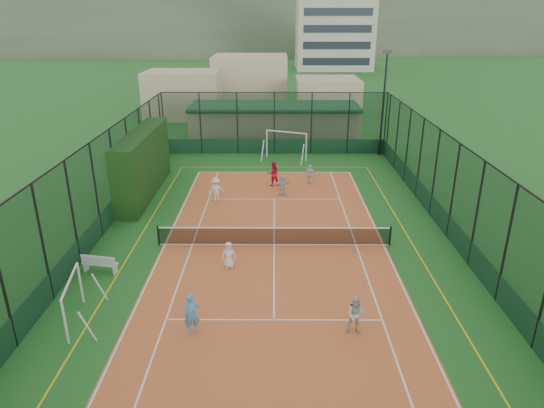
{
  "coord_description": "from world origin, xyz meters",
  "views": [
    {
      "loc": [
        0.0,
        -21.87,
        10.87
      ],
      "look_at": [
        -0.12,
        2.56,
        1.2
      ],
      "focal_mm": 32.0,
      "sensor_mm": 36.0,
      "label": 1
    }
  ],
  "objects_px": {
    "clubhouse": "(274,122)",
    "child_far_right": "(310,174)",
    "futsal_goal_near": "(73,301)",
    "child_far_left": "(216,189)",
    "floodlight_ne": "(383,104)",
    "child_far_back": "(282,185)",
    "child_near_left": "(229,255)",
    "child_near_right": "(356,315)",
    "child_near_mid": "(192,314)",
    "futsal_goal_far": "(286,146)",
    "coach": "(273,173)",
    "white_bench": "(100,263)"
  },
  "relations": [
    {
      "from": "white_bench",
      "to": "coach",
      "type": "height_order",
      "value": "coach"
    },
    {
      "from": "futsal_goal_near",
      "to": "child_far_back",
      "type": "bearing_deg",
      "value": -39.91
    },
    {
      "from": "futsal_goal_far",
      "to": "child_near_right",
      "type": "xyz_separation_m",
      "value": [
        2.02,
        -22.45,
        -0.33
      ]
    },
    {
      "from": "child_far_right",
      "to": "coach",
      "type": "distance_m",
      "value": 2.51
    },
    {
      "from": "coach",
      "to": "futsal_goal_far",
      "type": "bearing_deg",
      "value": -111.05
    },
    {
      "from": "futsal_goal_far",
      "to": "child_near_left",
      "type": "bearing_deg",
      "value": -78.06
    },
    {
      "from": "clubhouse",
      "to": "coach",
      "type": "xyz_separation_m",
      "value": [
        -0.07,
        -13.0,
        -0.73
      ]
    },
    {
      "from": "futsal_goal_far",
      "to": "child_far_left",
      "type": "relative_size",
      "value": 2.24
    },
    {
      "from": "child_near_mid",
      "to": "futsal_goal_far",
      "type": "bearing_deg",
      "value": 61.06
    },
    {
      "from": "clubhouse",
      "to": "child_far_back",
      "type": "bearing_deg",
      "value": -88.09
    },
    {
      "from": "futsal_goal_far",
      "to": "coach",
      "type": "xyz_separation_m",
      "value": [
        -1.01,
        -6.27,
        -0.26
      ]
    },
    {
      "from": "child_near_left",
      "to": "white_bench",
      "type": "bearing_deg",
      "value": 172.73
    },
    {
      "from": "floodlight_ne",
      "to": "child_near_mid",
      "type": "height_order",
      "value": "floodlight_ne"
    },
    {
      "from": "white_bench",
      "to": "child_far_left",
      "type": "relative_size",
      "value": 1.07
    },
    {
      "from": "child_near_left",
      "to": "child_far_back",
      "type": "xyz_separation_m",
      "value": [
        2.55,
        9.48,
        0.06
      ]
    },
    {
      "from": "floodlight_ne",
      "to": "child_far_right",
      "type": "xyz_separation_m",
      "value": [
        -6.18,
        -7.31,
        -3.43
      ]
    },
    {
      "from": "futsal_goal_near",
      "to": "child_far_left",
      "type": "relative_size",
      "value": 1.81
    },
    {
      "from": "futsal_goal_far",
      "to": "futsal_goal_near",
      "type": "bearing_deg",
      "value": -89.51
    },
    {
      "from": "clubhouse",
      "to": "futsal_goal_near",
      "type": "bearing_deg",
      "value": -104.69
    },
    {
      "from": "clubhouse",
      "to": "coach",
      "type": "height_order",
      "value": "clubhouse"
    },
    {
      "from": "clubhouse",
      "to": "child_far_right",
      "type": "relative_size",
      "value": 11.08
    },
    {
      "from": "floodlight_ne",
      "to": "coach",
      "type": "bearing_deg",
      "value": -138.78
    },
    {
      "from": "coach",
      "to": "futsal_goal_near",
      "type": "bearing_deg",
      "value": 52.57
    },
    {
      "from": "clubhouse",
      "to": "futsal_goal_far",
      "type": "xyz_separation_m",
      "value": [
        0.94,
        -6.72,
        -0.47
      ]
    },
    {
      "from": "futsal_goal_near",
      "to": "futsal_goal_far",
      "type": "bearing_deg",
      "value": -30.78
    },
    {
      "from": "child_near_left",
      "to": "child_near_right",
      "type": "xyz_separation_m",
      "value": [
        5.01,
        -4.86,
        0.13
      ]
    },
    {
      "from": "futsal_goal_far",
      "to": "child_near_mid",
      "type": "bearing_deg",
      "value": -78.24
    },
    {
      "from": "floodlight_ne",
      "to": "clubhouse",
      "type": "distance_m",
      "value": 10.47
    },
    {
      "from": "child_far_right",
      "to": "futsal_goal_far",
      "type": "bearing_deg",
      "value": -49.31
    },
    {
      "from": "floodlight_ne",
      "to": "coach",
      "type": "height_order",
      "value": "floodlight_ne"
    },
    {
      "from": "futsal_goal_far",
      "to": "child_far_left",
      "type": "height_order",
      "value": "futsal_goal_far"
    },
    {
      "from": "futsal_goal_near",
      "to": "coach",
      "type": "xyz_separation_m",
      "value": [
        7.4,
        15.51,
        -0.04
      ]
    },
    {
      "from": "floodlight_ne",
      "to": "white_bench",
      "type": "bearing_deg",
      "value": -130.27
    },
    {
      "from": "child_far_left",
      "to": "child_far_right",
      "type": "bearing_deg",
      "value": -164.55
    },
    {
      "from": "floodlight_ne",
      "to": "child_far_back",
      "type": "bearing_deg",
      "value": -130.64
    },
    {
      "from": "child_far_left",
      "to": "coach",
      "type": "relative_size",
      "value": 0.91
    },
    {
      "from": "futsal_goal_near",
      "to": "coach",
      "type": "bearing_deg",
      "value": -35.18
    },
    {
      "from": "floodlight_ne",
      "to": "child_far_back",
      "type": "xyz_separation_m",
      "value": [
        -8.1,
        -9.44,
        -3.43
      ]
    },
    {
      "from": "white_bench",
      "to": "futsal_goal_far",
      "type": "distance_m",
      "value": 20.05
    },
    {
      "from": "floodlight_ne",
      "to": "child_near_left",
      "type": "height_order",
      "value": "floodlight_ne"
    },
    {
      "from": "futsal_goal_near",
      "to": "coach",
      "type": "height_order",
      "value": "futsal_goal_near"
    },
    {
      "from": "floodlight_ne",
      "to": "child_near_mid",
      "type": "distance_m",
      "value": 26.65
    },
    {
      "from": "clubhouse",
      "to": "child_far_back",
      "type": "height_order",
      "value": "clubhouse"
    },
    {
      "from": "child_far_right",
      "to": "coach",
      "type": "height_order",
      "value": "coach"
    },
    {
      "from": "child_far_left",
      "to": "white_bench",
      "type": "bearing_deg",
      "value": 51.39
    },
    {
      "from": "child_far_back",
      "to": "child_near_right",
      "type": "bearing_deg",
      "value": 77.4
    },
    {
      "from": "white_bench",
      "to": "futsal_goal_near",
      "type": "height_order",
      "value": "futsal_goal_near"
    },
    {
      "from": "floodlight_ne",
      "to": "futsal_goal_far",
      "type": "relative_size",
      "value": 2.41
    },
    {
      "from": "white_bench",
      "to": "child_near_mid",
      "type": "distance_m",
      "value": 6.57
    },
    {
      "from": "child_near_mid",
      "to": "child_far_right",
      "type": "xyz_separation_m",
      "value": [
        5.38,
        16.46,
        -0.11
      ]
    }
  ]
}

